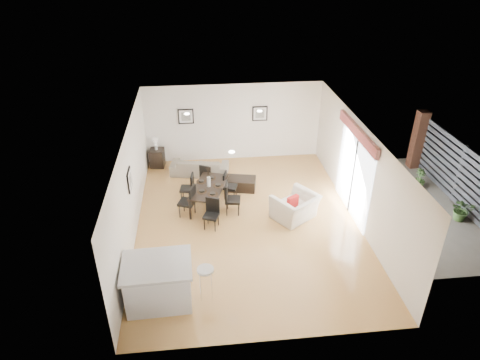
{
  "coord_description": "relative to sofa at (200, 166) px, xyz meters",
  "views": [
    {
      "loc": [
        -1.24,
        -9.6,
        6.86
      ],
      "look_at": [
        -0.16,
        0.4,
        1.14
      ],
      "focal_mm": 32.0,
      "sensor_mm": 36.0,
      "label": 1
    }
  ],
  "objects": [
    {
      "name": "vase",
      "position": [
        0.24,
        -2.01,
        0.64
      ],
      "size": [
        0.77,
        1.21,
        0.64
      ],
      "color": "white",
      "rests_on": "dining_table"
    },
    {
      "name": "courtyard_plant_a",
      "position": [
        7.13,
        -3.46,
        0.06
      ],
      "size": [
        0.75,
        0.71,
        0.66
      ],
      "primitive_type": "imported",
      "rotation": [
        0.0,
        0.0,
        -0.41
      ],
      "color": "#3B5B27",
      "rests_on": "ground"
    },
    {
      "name": "ceiling",
      "position": [
        1.23,
        -2.96,
        2.43
      ],
      "size": [
        6.0,
        8.0,
        0.02
      ],
      "primitive_type": "cube",
      "color": "white",
      "rests_on": "wall_back"
    },
    {
      "name": "dining_chair_foot",
      "position": [
        0.2,
        -1.0,
        0.19
      ],
      "size": [
        0.51,
        0.51,
        0.84
      ],
      "rotation": [
        0.0,
        0.0,
        2.64
      ],
      "color": "black",
      "rests_on": "ground"
    },
    {
      "name": "wall_back",
      "position": [
        1.23,
        1.04,
        1.08
      ],
      "size": [
        6.0,
        0.04,
        2.7
      ],
      "primitive_type": "cube",
      "color": "white",
      "rests_on": "ground"
    },
    {
      "name": "cushion",
      "position": [
        2.47,
        -2.98,
        0.32
      ],
      "size": [
        0.36,
        0.29,
        0.36
      ],
      "primitive_type": "cube",
      "rotation": [
        0.0,
        0.0,
        3.72
      ],
      "color": "#AC1616",
      "rests_on": "armchair"
    },
    {
      "name": "wall_left",
      "position": [
        -1.77,
        -2.96,
        1.08
      ],
      "size": [
        0.04,
        8.0,
        2.7
      ],
      "primitive_type": "cube",
      "color": "white",
      "rests_on": "ground"
    },
    {
      "name": "sliding_door",
      "position": [
        4.19,
        -2.66,
        1.39
      ],
      "size": [
        0.12,
        2.7,
        2.57
      ],
      "color": "white",
      "rests_on": "wall_right"
    },
    {
      "name": "dining_chair_head",
      "position": [
        0.26,
        -3.02,
        0.2
      ],
      "size": [
        0.49,
        0.49,
        0.85
      ],
      "rotation": [
        0.0,
        0.0,
        -0.36
      ],
      "color": "black",
      "rests_on": "ground"
    },
    {
      "name": "armchair",
      "position": [
        2.57,
        -2.88,
        0.09
      ],
      "size": [
        1.49,
        1.45,
        0.73
      ],
      "primitive_type": "imported",
      "rotation": [
        0.0,
        0.0,
        3.75
      ],
      "color": "beige",
      "rests_on": "ground"
    },
    {
      "name": "table_lamp",
      "position": [
        -1.42,
        0.69,
        0.62
      ],
      "size": [
        0.21,
        0.21,
        0.41
      ],
      "color": "white",
      "rests_on": "side_table"
    },
    {
      "name": "ground",
      "position": [
        1.23,
        -2.96,
        -0.27
      ],
      "size": [
        8.0,
        8.0,
        0.0
      ],
      "primitive_type": "plane",
      "color": "tan",
      "rests_on": "ground"
    },
    {
      "name": "wall_right",
      "position": [
        4.23,
        -2.96,
        1.08
      ],
      "size": [
        0.04,
        8.0,
        2.7
      ],
      "primitive_type": "cube",
      "color": "white",
      "rests_on": "ground"
    },
    {
      "name": "wall_front",
      "position": [
        1.23,
        -6.96,
        1.08
      ],
      "size": [
        6.0,
        0.04,
        2.7
      ],
      "primitive_type": "cube",
      "color": "white",
      "rests_on": "ground"
    },
    {
      "name": "dining_chair_wnear",
      "position": [
        -0.33,
        -2.45,
        0.25
      ],
      "size": [
        0.55,
        0.55,
        0.95
      ],
      "rotation": [
        0.0,
        0.0,
        -1.93
      ],
      "color": "black",
      "rests_on": "ground"
    },
    {
      "name": "dining_chair_enear",
      "position": [
        0.8,
        -2.41,
        0.25
      ],
      "size": [
        0.48,
        0.48,
        0.94
      ],
      "rotation": [
        0.0,
        0.0,
        1.43
      ],
      "color": "black",
      "rests_on": "ground"
    },
    {
      "name": "dining_chair_wfar",
      "position": [
        -0.33,
        -1.62,
        0.21
      ],
      "size": [
        0.44,
        0.44,
        0.87
      ],
      "rotation": [
        0.0,
        0.0,
        -1.72
      ],
      "color": "black",
      "rests_on": "ground"
    },
    {
      "name": "side_table",
      "position": [
        -1.42,
        0.69,
        0.04
      ],
      "size": [
        0.52,
        0.52,
        0.63
      ],
      "primitive_type": "cube",
      "rotation": [
        0.0,
        0.0,
        -0.11
      ],
      "color": "black",
      "rests_on": "ground"
    },
    {
      "name": "dining_chair_efar",
      "position": [
        0.82,
        -1.59,
        0.19
      ],
      "size": [
        0.47,
        0.47,
        0.83
      ],
      "rotation": [
        0.0,
        0.0,
        1.26
      ],
      "color": "black",
      "rests_on": "ground"
    },
    {
      "name": "courtyard_plant_b",
      "position": [
        6.8,
        -1.65,
        0.04
      ],
      "size": [
        0.46,
        0.46,
        0.64
      ],
      "primitive_type": "imported",
      "rotation": [
        0.0,
        0.0,
        0.34
      ],
      "color": "#3B5B27",
      "rests_on": "ground"
    },
    {
      "name": "framed_print_left_wall",
      "position": [
        -1.74,
        -3.16,
        1.38
      ],
      "size": [
        0.04,
        0.52,
        0.52
      ],
      "rotation": [
        0.0,
        0.0,
        1.57
      ],
      "color": "black",
      "rests_on": "wall_left"
    },
    {
      "name": "dining_table",
      "position": [
        0.24,
        -2.01,
        0.33
      ],
      "size": [
        1.27,
        1.78,
        0.67
      ],
      "rotation": [
        0.0,
        0.0,
        -0.31
      ],
      "color": "black",
      "rests_on": "ground"
    },
    {
      "name": "kitchen_island",
      "position": [
        -1.0,
        -5.64,
        0.24
      ],
      "size": [
        1.48,
        1.16,
        1.01
      ],
      "rotation": [
        0.0,
        0.0,
        0.03
      ],
      "color": "silver",
      "rests_on": "ground"
    },
    {
      "name": "framed_print_back_right",
      "position": [
        2.13,
        1.01,
        1.38
      ],
      "size": [
        0.52,
        0.04,
        0.52
      ],
      "color": "black",
      "rests_on": "wall_back"
    },
    {
      "name": "bar_stool",
      "position": [
        0.01,
        -5.64,
        0.4
      ],
      "size": [
        0.36,
        0.36,
        0.79
      ],
      "color": "silver",
      "rests_on": "ground"
    },
    {
      "name": "courtyard",
      "position": [
        7.4,
        -2.09,
        0.65
      ],
      "size": [
        6.0,
        6.0,
        2.0
      ],
      "color": "gray",
      "rests_on": "ground"
    },
    {
      "name": "sofa",
      "position": [
        0.0,
        0.0,
        0.0
      ],
      "size": [
        1.98,
        1.07,
        0.55
      ],
      "primitive_type": "imported",
      "rotation": [
        0.0,
        0.0,
        2.95
      ],
      "color": "gray",
      "rests_on": "ground"
    },
    {
      "name": "coffee_table",
      "position": [
        1.24,
        -1.13,
        -0.09
      ],
      "size": [
        1.02,
        0.74,
        0.37
      ],
      "primitive_type": "cube",
      "rotation": [
        0.0,
        0.0,
        -0.21
      ],
      "color": "black",
      "rests_on": "ground"
    },
    {
      "name": "framed_print_back_left",
      "position": [
        -0.37,
        1.01,
        1.38
      ],
      "size": [
        0.52,
        0.04,
        0.52
      ],
      "color": "black",
      "rests_on": "wall_back"
    }
  ]
}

